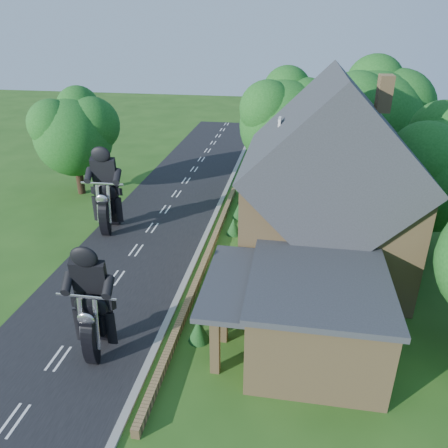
% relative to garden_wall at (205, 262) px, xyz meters
% --- Properties ---
extents(ground, '(120.00, 120.00, 0.00)m').
position_rel_garden_wall_xyz_m(ground, '(-4.30, -5.00, -0.20)').
color(ground, '#244E16').
rests_on(ground, ground).
extents(road, '(7.00, 80.00, 0.02)m').
position_rel_garden_wall_xyz_m(road, '(-4.30, -5.00, -0.19)').
color(road, black).
rests_on(road, ground).
extents(kerb, '(0.30, 80.00, 0.12)m').
position_rel_garden_wall_xyz_m(kerb, '(-0.65, -5.00, -0.14)').
color(kerb, gray).
rests_on(kerb, ground).
extents(garden_wall, '(0.30, 22.00, 0.40)m').
position_rel_garden_wall_xyz_m(garden_wall, '(0.00, 0.00, 0.00)').
color(garden_wall, olive).
rests_on(garden_wall, ground).
extents(house, '(9.54, 8.64, 10.24)m').
position_rel_garden_wall_xyz_m(house, '(6.19, 1.00, 4.14)').
color(house, olive).
rests_on(house, ground).
extents(annex, '(7.05, 5.94, 3.44)m').
position_rel_garden_wall_xyz_m(annex, '(5.57, -5.80, 1.57)').
color(annex, olive).
rests_on(annex, ground).
extents(tree_house_right, '(6.51, 6.00, 8.40)m').
position_rel_garden_wall_xyz_m(tree_house_right, '(12.35, 3.62, 4.99)').
color(tree_house_right, black).
rests_on(tree_house_right, ground).
extents(tree_behind_house, '(7.81, 7.20, 10.08)m').
position_rel_garden_wall_xyz_m(tree_behind_house, '(9.88, 11.14, 6.03)').
color(tree_behind_house, black).
rests_on(tree_behind_house, ground).
extents(tree_behind_left, '(6.94, 6.40, 9.16)m').
position_rel_garden_wall_xyz_m(tree_behind_left, '(3.86, 12.13, 5.53)').
color(tree_behind_left, black).
rests_on(tree_behind_left, ground).
extents(tree_far_road, '(6.08, 5.60, 7.84)m').
position_rel_garden_wall_xyz_m(tree_far_road, '(-11.16, 9.11, 4.64)').
color(tree_far_road, black).
rests_on(tree_far_road, ground).
extents(shrub_a, '(0.90, 0.90, 1.10)m').
position_rel_garden_wall_xyz_m(shrub_a, '(1.00, -6.00, 0.35)').
color(shrub_a, '#113814').
rests_on(shrub_a, ground).
extents(shrub_b, '(0.90, 0.90, 1.10)m').
position_rel_garden_wall_xyz_m(shrub_b, '(1.00, -3.50, 0.35)').
color(shrub_b, '#113814').
rests_on(shrub_b, ground).
extents(shrub_c, '(0.90, 0.90, 1.10)m').
position_rel_garden_wall_xyz_m(shrub_c, '(1.00, -1.00, 0.35)').
color(shrub_c, '#113814').
rests_on(shrub_c, ground).
extents(shrub_d, '(0.90, 0.90, 1.10)m').
position_rel_garden_wall_xyz_m(shrub_d, '(1.00, 4.00, 0.35)').
color(shrub_d, '#113814').
rests_on(shrub_d, ground).
extents(shrub_e, '(0.90, 0.90, 1.10)m').
position_rel_garden_wall_xyz_m(shrub_e, '(1.00, 6.50, 0.35)').
color(shrub_e, '#113814').
rests_on(shrub_e, ground).
extents(shrub_f, '(0.90, 0.90, 1.10)m').
position_rel_garden_wall_xyz_m(shrub_f, '(1.00, 9.00, 0.35)').
color(shrub_f, '#113814').
rests_on(shrub_f, ground).
extents(motorcycle_lead, '(0.42, 1.60, 1.48)m').
position_rel_garden_wall_xyz_m(motorcycle_lead, '(-2.78, -7.34, 0.54)').
color(motorcycle_lead, black).
rests_on(motorcycle_lead, ground).
extents(motorcycle_follow, '(0.49, 1.78, 1.65)m').
position_rel_garden_wall_xyz_m(motorcycle_follow, '(-6.75, 3.25, 0.62)').
color(motorcycle_follow, black).
rests_on(motorcycle_follow, ground).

